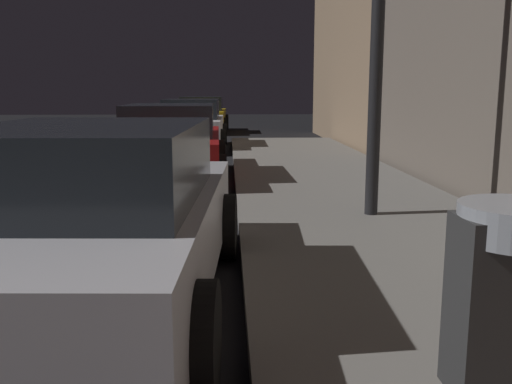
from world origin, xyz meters
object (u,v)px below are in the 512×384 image
car_red (172,144)px  car_yellow_cab (202,115)px  car_white (192,124)px  car_silver (92,218)px

car_red → car_yellow_cab: size_ratio=1.02×
car_white → car_yellow_cab: (-0.00, 6.64, -0.01)m
car_white → car_yellow_cab: size_ratio=0.96×
car_white → car_red: bearing=-90.0°
car_silver → car_yellow_cab: 18.88m
car_silver → car_yellow_cab: same height
car_silver → car_white: 12.24m
car_silver → car_white: (0.00, 12.24, -0.00)m
car_red → car_white: size_ratio=1.06×
car_red → car_white: bearing=90.0°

